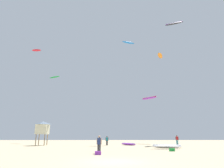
{
  "coord_description": "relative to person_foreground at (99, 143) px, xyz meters",
  "views": [
    {
      "loc": [
        -0.23,
        -14.22,
        1.75
      ],
      "look_at": [
        0.0,
        18.65,
        10.19
      ],
      "focal_mm": 31.95,
      "sensor_mm": 36.0,
      "label": 1
    }
  ],
  "objects": [
    {
      "name": "kite_aloft_5",
      "position": [
        5.56,
        24.91,
        23.16
      ],
      "size": [
        3.39,
        2.07,
        0.4
      ],
      "color": "blue"
    },
    {
      "name": "kite_aloft_4",
      "position": [
        -18.85,
        29.05,
        22.87
      ],
      "size": [
        2.54,
        0.92,
        0.55
      ],
      "color": "red"
    },
    {
      "name": "cooler_box",
      "position": [
        -0.01,
        -1.45,
        -0.84
      ],
      "size": [
        0.56,
        0.36,
        0.32
      ],
      "primitive_type": "cube",
      "color": "purple",
      "rests_on": "ground"
    },
    {
      "name": "kite_grounded_mid",
      "position": [
        4.31,
        16.23,
        -0.8
      ],
      "size": [
        2.98,
        3.33,
        0.44
      ],
      "color": "purple",
      "rests_on": "ground"
    },
    {
      "name": "kite_aloft_3",
      "position": [
        -13.94,
        30.74,
        15.85
      ],
      "size": [
        3.62,
        2.63,
        0.81
      ],
      "color": "green"
    },
    {
      "name": "kite_aloft_2",
      "position": [
        14.82,
        17.56,
        24.06
      ],
      "size": [
        3.92,
        2.57,
        0.83
      ],
      "color": "#2D2D33"
    },
    {
      "name": "kite_aloft_0",
      "position": [
        12.36,
        21.43,
        18.23
      ],
      "size": [
        2.12,
        3.64,
        0.55
      ],
      "color": "orange"
    },
    {
      "name": "lifeguard_tower",
      "position": [
        -11.07,
        15.95,
        2.06
      ],
      "size": [
        2.3,
        2.3,
        4.15
      ],
      "color": "#8C704C",
      "rests_on": "ground"
    },
    {
      "name": "gear_bag",
      "position": [
        8.0,
        2.64,
        -0.84
      ],
      "size": [
        0.56,
        0.36,
        0.32
      ],
      "primitive_type": "cube",
      "color": "green",
      "rests_on": "ground"
    },
    {
      "name": "kite_aloft_1",
      "position": [
        10.29,
        25.66,
        9.2
      ],
      "size": [
        3.73,
        4.08,
        0.57
      ],
      "color": "purple"
    },
    {
      "name": "kite_grounded_near",
      "position": [
        8.91,
        8.1,
        -0.76
      ],
      "size": [
        4.22,
        2.07,
        0.5
      ],
      "color": "white",
      "rests_on": "ground"
    },
    {
      "name": "person_foreground",
      "position": [
        0.0,
        0.0,
        0.0
      ],
      "size": [
        0.53,
        0.39,
        1.71
      ],
      "rotation": [
        0.0,
        0.0,
        4.29
      ],
      "color": "#2D2D33",
      "rests_on": "ground"
    },
    {
      "name": "ground_plane",
      "position": [
        1.37,
        -6.44,
        -1.0
      ],
      "size": [
        120.0,
        120.0,
        0.0
      ],
      "primitive_type": "plane",
      "color": "#C6B28C"
    },
    {
      "name": "person_left",
      "position": [
        13.54,
        17.71,
        0.01
      ],
      "size": [
        0.57,
        0.39,
        1.72
      ],
      "rotation": [
        0.0,
        0.0,
        1.48
      ],
      "color": "teal",
      "rests_on": "ground"
    },
    {
      "name": "person_midground",
      "position": [
        0.5,
        16.12,
        -0.07
      ],
      "size": [
        0.52,
        0.36,
        1.58
      ],
      "rotation": [
        0.0,
        0.0,
        4.58
      ],
      "color": "black",
      "rests_on": "ground"
    }
  ]
}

